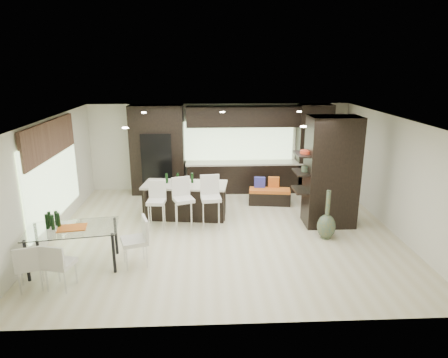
{
  "coord_description": "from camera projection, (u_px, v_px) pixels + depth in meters",
  "views": [
    {
      "loc": [
        -0.45,
        -8.8,
        3.89
      ],
      "look_at": [
        0.0,
        0.6,
        1.15
      ],
      "focal_mm": 32.0,
      "sensor_mm": 36.0,
      "label": 1
    }
  ],
  "objects": [
    {
      "name": "back_wall",
      "position": [
        220.0,
        147.0,
        12.52
      ],
      "size": [
        8.0,
        0.02,
        2.7
      ],
      "primitive_type": "cube",
      "color": "beige",
      "rests_on": "ground"
    },
    {
      "name": "ceiling_spots",
      "position": [
        225.0,
        119.0,
        9.03
      ],
      "size": [
        4.0,
        3.0,
        0.02
      ],
      "primitive_type": "cube",
      "color": "white",
      "rests_on": "ceiling"
    },
    {
      "name": "stool_mid",
      "position": [
        184.0,
        209.0,
        9.64
      ],
      "size": [
        0.57,
        0.57,
        1.01
      ],
      "primitive_type": "cube",
      "rotation": [
        0.0,
        0.0,
        0.34
      ],
      "color": "silver",
      "rests_on": "ground"
    },
    {
      "name": "chair_far",
      "position": [
        30.0,
        268.0,
        7.06
      ],
      "size": [
        0.56,
        0.56,
        0.81
      ],
      "primitive_type": "cube",
      "rotation": [
        0.0,
        0.0,
        0.32
      ],
      "color": "silver",
      "rests_on": "ground"
    },
    {
      "name": "ceiling",
      "position": [
        225.0,
        119.0,
        8.79
      ],
      "size": [
        8.0,
        7.0,
        0.02
      ],
      "primitive_type": "cube",
      "color": "white",
      "rests_on": "ground"
    },
    {
      "name": "floor_vase",
      "position": [
        327.0,
        215.0,
        9.06
      ],
      "size": [
        0.51,
        0.51,
        1.16
      ],
      "primitive_type": null,
      "rotation": [
        0.0,
        0.0,
        -0.22
      ],
      "color": "#425039",
      "rests_on": "ground"
    },
    {
      "name": "window_back",
      "position": [
        239.0,
        141.0,
        12.46
      ],
      "size": [
        3.4,
        0.04,
        1.2
      ],
      "primitive_type": "cube",
      "color": "#B2D199",
      "rests_on": "back_wall"
    },
    {
      "name": "stool_right",
      "position": [
        211.0,
        208.0,
        9.66
      ],
      "size": [
        0.51,
        0.51,
        1.05
      ],
      "primitive_type": "cube",
      "rotation": [
        0.0,
        0.0,
        0.1
      ],
      "color": "silver",
      "rests_on": "ground"
    },
    {
      "name": "kitchen_island",
      "position": [
        185.0,
        200.0,
        10.41
      ],
      "size": [
        2.24,
        1.18,
        0.89
      ],
      "primitive_type": "cube",
      "rotation": [
        0.0,
        0.0,
        -0.13
      ],
      "color": "black",
      "rests_on": "ground"
    },
    {
      "name": "right_wall",
      "position": [
        395.0,
        176.0,
        9.35
      ],
      "size": [
        0.02,
        7.0,
        2.7
      ],
      "primitive_type": "cube",
      "color": "beige",
      "rests_on": "ground"
    },
    {
      "name": "window_left",
      "position": [
        53.0,
        178.0,
        9.18
      ],
      "size": [
        0.04,
        3.2,
        1.9
      ],
      "primitive_type": "cube",
      "color": "#B2D199",
      "rests_on": "left_wall"
    },
    {
      "name": "ground",
      "position": [
        225.0,
        232.0,
        9.55
      ],
      "size": [
        8.0,
        8.0,
        0.0
      ],
      "primitive_type": "plane",
      "color": "beige",
      "rests_on": "ground"
    },
    {
      "name": "left_wall",
      "position": [
        48.0,
        180.0,
        8.98
      ],
      "size": [
        0.02,
        7.0,
        2.7
      ],
      "primitive_type": "cube",
      "color": "beige",
      "rests_on": "ground"
    },
    {
      "name": "dining_table",
      "position": [
        74.0,
        247.0,
        7.83
      ],
      "size": [
        1.83,
        1.21,
        0.82
      ],
      "primitive_type": "cube",
      "rotation": [
        0.0,
        0.0,
        0.16
      ],
      "color": "white",
      "rests_on": "ground"
    },
    {
      "name": "bench",
      "position": [
        269.0,
        196.0,
        11.39
      ],
      "size": [
        1.22,
        0.6,
        0.45
      ],
      "primitive_type": "cube",
      "rotation": [
        0.0,
        0.0,
        -0.13
      ],
      "color": "black",
      "rests_on": "ground"
    },
    {
      "name": "back_cabinetry",
      "position": [
        236.0,
        149.0,
        12.23
      ],
      "size": [
        6.8,
        0.68,
        2.7
      ],
      "primitive_type": "cube",
      "color": "black",
      "rests_on": "ground"
    },
    {
      "name": "stone_accent",
      "position": [
        50.0,
        139.0,
        8.92
      ],
      "size": [
        0.08,
        3.0,
        0.8
      ],
      "primitive_type": "cube",
      "color": "brown",
      "rests_on": "left_wall"
    },
    {
      "name": "refrigerator",
      "position": [
        158.0,
        163.0,
        12.18
      ],
      "size": [
        0.9,
        0.68,
        1.9
      ],
      "primitive_type": "cube",
      "color": "black",
      "rests_on": "ground"
    },
    {
      "name": "chair_near",
      "position": [
        61.0,
        267.0,
        7.07
      ],
      "size": [
        0.54,
        0.54,
        0.83
      ],
      "primitive_type": "cube",
      "rotation": [
        0.0,
        0.0,
        -0.25
      ],
      "color": "silver",
      "rests_on": "ground"
    },
    {
      "name": "partition_column",
      "position": [
        331.0,
        172.0,
        9.67
      ],
      "size": [
        1.2,
        0.8,
        2.7
      ],
      "primitive_type": "cube",
      "color": "black",
      "rests_on": "ground"
    },
    {
      "name": "chair_end",
      "position": [
        135.0,
        244.0,
        7.87
      ],
      "size": [
        0.62,
        0.62,
        0.91
      ],
      "primitive_type": "cube",
      "rotation": [
        0.0,
        0.0,
        1.89
      ],
      "color": "silver",
      "rests_on": "ground"
    },
    {
      "name": "stool_left",
      "position": [
        157.0,
        210.0,
        9.63
      ],
      "size": [
        0.45,
        0.45,
        0.95
      ],
      "primitive_type": "cube",
      "rotation": [
        0.0,
        0.0,
        -0.09
      ],
      "color": "silver",
      "rests_on": "ground"
    }
  ]
}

